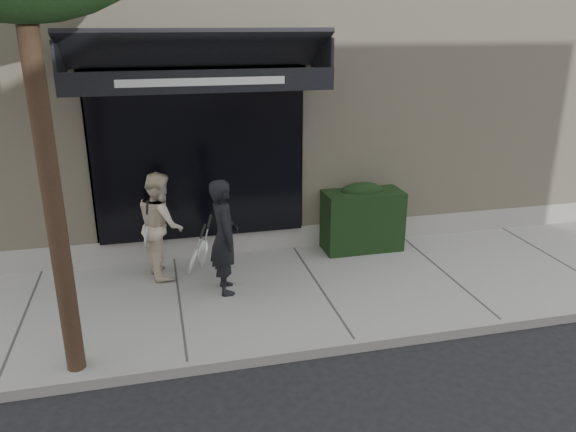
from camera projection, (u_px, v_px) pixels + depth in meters
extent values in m
plane|color=black|center=(319.00, 293.00, 8.18)|extent=(80.00, 80.00, 0.00)
cube|color=gray|center=(319.00, 290.00, 8.16)|extent=(20.00, 3.00, 0.12)
cube|color=gray|center=(356.00, 346.00, 6.74)|extent=(20.00, 0.10, 0.14)
cube|color=#B8AB8C|center=(253.00, 71.00, 11.86)|extent=(14.00, 7.00, 5.50)
cube|color=gray|center=(291.00, 236.00, 9.66)|extent=(14.02, 0.42, 0.50)
cube|color=black|center=(199.00, 155.00, 8.67)|extent=(3.20, 0.30, 2.60)
cube|color=gray|center=(92.00, 158.00, 8.45)|extent=(0.08, 0.40, 2.60)
cube|color=gray|center=(297.00, 147.00, 9.17)|extent=(0.08, 0.40, 2.60)
cube|color=gray|center=(194.00, 65.00, 8.37)|extent=(3.36, 0.40, 0.12)
cube|color=black|center=(197.00, 49.00, 7.64)|extent=(3.60, 1.03, 0.55)
cube|color=black|center=(202.00, 82.00, 7.31)|extent=(3.60, 0.05, 0.30)
cube|color=white|center=(202.00, 82.00, 7.28)|extent=(2.20, 0.01, 0.10)
cube|color=black|center=(59.00, 57.00, 7.27)|extent=(0.04, 1.00, 0.45)
cube|color=black|center=(322.00, 53.00, 8.07)|extent=(0.04, 1.00, 0.45)
cube|color=black|center=(361.00, 219.00, 9.37)|extent=(1.30, 0.70, 1.00)
ellipsoid|color=black|center=(363.00, 191.00, 9.20)|extent=(0.71, 0.38, 0.27)
cylinder|color=black|center=(48.00, 168.00, 5.48)|extent=(0.20, 0.20, 4.80)
imported|color=black|center=(224.00, 237.00, 7.74)|extent=(0.40, 0.60, 1.64)
torus|color=silver|center=(203.00, 252.00, 7.43)|extent=(0.16, 0.32, 0.30)
cylinder|color=silver|center=(203.00, 252.00, 7.43)|extent=(0.13, 0.28, 0.26)
cylinder|color=silver|center=(203.00, 252.00, 7.43)|extent=(0.18, 0.05, 0.07)
cylinder|color=black|center=(203.00, 252.00, 7.43)|extent=(0.20, 0.07, 0.08)
torus|color=silver|center=(193.00, 260.00, 7.38)|extent=(0.16, 0.32, 0.29)
cylinder|color=silver|center=(193.00, 260.00, 7.38)|extent=(0.13, 0.28, 0.25)
cylinder|color=silver|center=(193.00, 260.00, 7.38)|extent=(0.18, 0.04, 0.08)
cylinder|color=black|center=(193.00, 260.00, 7.38)|extent=(0.20, 0.05, 0.10)
imported|color=beige|center=(161.00, 224.00, 8.29)|extent=(0.75, 0.88, 1.59)
torus|color=silver|center=(146.00, 236.00, 7.95)|extent=(0.08, 0.31, 0.30)
cylinder|color=silver|center=(146.00, 236.00, 7.95)|extent=(0.06, 0.27, 0.27)
cylinder|color=silver|center=(146.00, 236.00, 7.95)|extent=(0.18, 0.03, 0.04)
cylinder|color=black|center=(146.00, 236.00, 7.95)|extent=(0.20, 0.05, 0.06)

